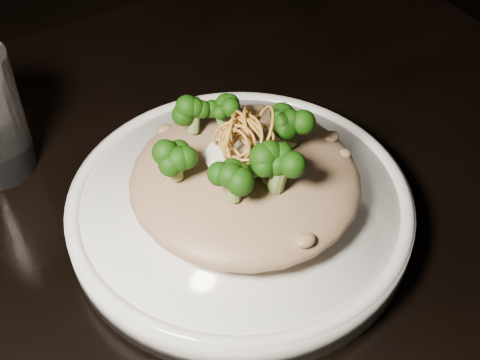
% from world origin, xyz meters
% --- Properties ---
extents(table, '(1.10, 0.80, 0.75)m').
position_xyz_m(table, '(0.00, 0.00, 0.67)').
color(table, black).
rests_on(table, ground).
extents(plate, '(0.31, 0.31, 0.03)m').
position_xyz_m(plate, '(0.10, -0.01, 0.77)').
color(plate, white).
rests_on(plate, table).
extents(risotto, '(0.21, 0.21, 0.05)m').
position_xyz_m(risotto, '(0.10, -0.01, 0.80)').
color(risotto, brown).
rests_on(risotto, plate).
extents(broccoli, '(0.15, 0.15, 0.06)m').
position_xyz_m(broccoli, '(0.10, -0.01, 0.86)').
color(broccoli, black).
rests_on(broccoli, risotto).
extents(cheese, '(0.06, 0.06, 0.02)m').
position_xyz_m(cheese, '(0.09, -0.01, 0.84)').
color(cheese, white).
rests_on(cheese, risotto).
extents(shallots, '(0.06, 0.06, 0.04)m').
position_xyz_m(shallots, '(0.10, -0.02, 0.86)').
color(shallots, brown).
rests_on(shallots, cheese).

